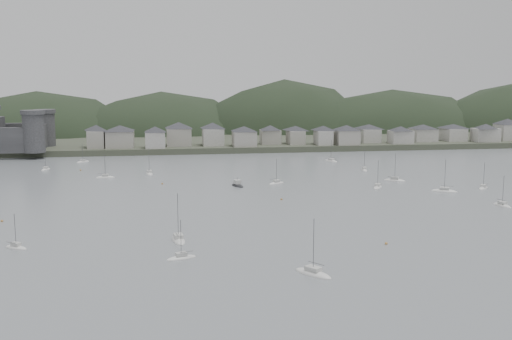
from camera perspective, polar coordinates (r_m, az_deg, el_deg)
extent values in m
plane|color=slate|center=(135.81, 4.96, -7.21)|extent=(900.00, 900.00, 0.00)
cube|color=#383D2D|center=(424.45, -4.63, 3.80)|extent=(900.00, 250.00, 3.00)
ellipsoid|color=black|center=(409.22, -20.03, 1.49)|extent=(138.98, 92.48, 81.13)
ellipsoid|color=black|center=(402.39, -8.96, 1.82)|extent=(132.08, 90.41, 79.74)
ellipsoid|color=black|center=(411.12, 2.69, 1.67)|extent=(133.88, 88.37, 101.41)
ellipsoid|color=black|center=(427.63, 12.77, 2.06)|extent=(165.81, 81.78, 82.55)
cylinder|color=#343437|center=(299.96, -20.53, 3.30)|extent=(10.00, 10.00, 18.00)
cylinder|color=#343437|center=(327.39, -19.56, 3.66)|extent=(10.00, 10.00, 17.00)
cube|color=#343437|center=(313.89, -20.00, 2.99)|extent=(3.50, 30.00, 12.00)
cube|color=#A19E93|center=(311.94, -15.03, 2.87)|extent=(8.34, 12.91, 8.59)
pyramid|color=#27282C|center=(311.45, -15.08, 3.93)|extent=(15.78, 15.78, 3.01)
cube|color=#A19E93|center=(310.29, -12.90, 2.89)|extent=(13.68, 13.35, 8.36)
pyramid|color=#27282C|center=(309.80, -12.93, 3.93)|extent=(20.07, 20.07, 2.93)
cube|color=#A19E97|center=(304.30, -9.63, 2.85)|extent=(9.78, 10.20, 8.08)
pyramid|color=#27282C|center=(303.81, -9.65, 3.88)|extent=(14.83, 14.83, 2.83)
cube|color=#A19E93|center=(313.91, -7.41, 3.17)|extent=(12.59, 13.33, 9.09)
pyramid|color=#27282C|center=(313.40, -7.43, 4.29)|extent=(19.24, 19.24, 3.18)
cube|color=#A19E97|center=(313.36, -4.15, 3.19)|extent=(10.74, 12.17, 8.87)
pyramid|color=#27282C|center=(312.85, -4.16, 4.28)|extent=(17.01, 17.01, 3.10)
cube|color=#A19E93|center=(308.62, -1.14, 3.02)|extent=(11.63, 12.09, 7.69)
pyramid|color=#27282C|center=(308.15, -1.14, 3.98)|extent=(17.61, 17.61, 2.69)
cube|color=#A19E93|center=(319.55, 1.38, 3.19)|extent=(10.37, 9.35, 7.44)
pyramid|color=#27282C|center=(319.11, 1.38, 4.08)|extent=(14.65, 14.65, 2.60)
cube|color=#A19E93|center=(319.88, 3.82, 3.16)|extent=(8.24, 12.20, 7.22)
pyramid|color=#27282C|center=(319.46, 3.83, 4.03)|extent=(15.17, 15.17, 2.53)
cube|color=#A19E97|center=(318.17, 6.47, 3.11)|extent=(8.06, 10.91, 7.46)
pyramid|color=#27282C|center=(317.73, 6.48, 4.02)|extent=(14.08, 14.08, 2.61)
cube|color=#A19E93|center=(320.22, 8.67, 3.12)|extent=(11.73, 11.78, 7.66)
pyramid|color=#27282C|center=(319.78, 8.69, 4.04)|extent=(17.46, 17.46, 2.68)
cube|color=#A19E97|center=(334.57, 10.75, 3.27)|extent=(10.19, 13.02, 7.33)
pyramid|color=#27282C|center=(334.16, 10.77, 4.12)|extent=(17.23, 17.23, 2.57)
cube|color=#A19E97|center=(331.75, 13.69, 3.09)|extent=(11.70, 9.81, 6.88)
pyramid|color=#27282C|center=(331.35, 13.72, 3.89)|extent=(15.97, 15.97, 2.41)
cube|color=#A19E97|center=(346.55, 15.71, 3.25)|extent=(12.83, 12.48, 7.00)
pyramid|color=#27282C|center=(346.17, 15.74, 4.03)|extent=(18.79, 18.79, 2.45)
cube|color=#A19E97|center=(355.02, 18.37, 3.26)|extent=(11.07, 13.50, 6.97)
pyramid|color=#27282C|center=(354.65, 18.40, 4.01)|extent=(18.25, 18.25, 2.44)
cube|color=#A19E97|center=(355.60, 21.13, 3.15)|extent=(13.75, 9.12, 7.34)
pyramid|color=#27282C|center=(355.21, 21.17, 3.95)|extent=(16.97, 16.97, 2.57)
cube|color=#A19E97|center=(369.52, 22.93, 3.37)|extent=(11.37, 11.57, 9.05)
pyramid|color=#27282C|center=(369.09, 22.99, 4.31)|extent=(17.03, 17.03, 3.17)
ellipsoid|color=silver|center=(234.27, -14.24, -0.71)|extent=(7.14, 2.45, 1.42)
cube|color=beige|center=(234.11, -14.25, -0.47)|extent=(2.52, 1.62, 0.70)
cylinder|color=#3F3F42|center=(233.59, -14.28, 0.39)|extent=(0.12, 0.12, 8.85)
cylinder|color=#3F3F42|center=(234.12, -14.56, -0.35)|extent=(3.19, 0.18, 0.10)
ellipsoid|color=silver|center=(126.50, -7.17, -8.41)|extent=(6.85, 4.14, 1.31)
cube|color=beige|center=(126.23, -7.18, -8.00)|extent=(2.63, 2.12, 0.70)
cylinder|color=#3F3F42|center=(125.33, -7.21, -6.56)|extent=(0.12, 0.12, 8.16)
cylinder|color=#3F3F42|center=(125.73, -6.67, -7.80)|extent=(2.80, 1.07, 0.10)
ellipsoid|color=silver|center=(140.26, -7.45, -6.71)|extent=(4.03, 9.09, 1.76)
cube|color=beige|center=(139.95, -7.46, -6.25)|extent=(2.35, 3.32, 0.70)
cylinder|color=#3F3F42|center=(138.88, -7.50, -4.47)|extent=(0.12, 0.12, 10.98)
cylinder|color=#3F3F42|center=(138.30, -7.54, -6.19)|extent=(0.66, 3.93, 0.10)
ellipsoid|color=silver|center=(281.58, -16.26, 0.74)|extent=(6.29, 6.11, 1.33)
cube|color=beige|center=(281.45, -16.27, 0.93)|extent=(2.70, 2.66, 0.70)
cylinder|color=#3F3F42|center=(281.04, -16.29, 1.61)|extent=(0.12, 0.12, 8.31)
cylinder|color=#3F3F42|center=(280.46, -16.11, 1.03)|extent=(2.24, 2.13, 0.10)
ellipsoid|color=silver|center=(249.66, 10.33, -0.02)|extent=(3.66, 7.47, 1.43)
cube|color=beige|center=(249.51, 10.34, 0.21)|extent=(2.04, 2.77, 0.70)
cylinder|color=#3F3F42|center=(249.02, 10.36, 1.03)|extent=(0.12, 0.12, 8.95)
cylinder|color=#3F3F42|center=(250.53, 10.19, 0.37)|extent=(0.74, 3.18, 0.10)
ellipsoid|color=silver|center=(210.43, 11.58, -1.66)|extent=(5.98, 7.63, 1.50)
cube|color=beige|center=(210.24, 11.59, -1.38)|extent=(2.78, 3.10, 0.70)
cylinder|color=#3F3F42|center=(209.63, 11.62, -0.36)|extent=(0.12, 0.12, 9.37)
cylinder|color=#3F3F42|center=(210.96, 11.30, -1.19)|extent=(1.86, 2.92, 0.10)
ellipsoid|color=silver|center=(225.95, 13.15, -1.01)|extent=(8.13, 6.58, 1.61)
cube|color=beige|center=(225.77, 13.16, -0.73)|extent=(3.33, 3.03, 0.70)
cylinder|color=#3F3F42|center=(225.16, 13.20, 0.29)|extent=(0.12, 0.12, 10.06)
cylinder|color=#3F3F42|center=(224.51, 12.96, -0.64)|extent=(3.08, 2.08, 0.10)
ellipsoid|color=silver|center=(208.57, 17.60, -1.98)|extent=(8.79, 6.69, 1.71)
cube|color=beige|center=(208.37, 17.62, -1.67)|extent=(3.54, 3.14, 0.70)
cylinder|color=#3F3F42|center=(207.67, 17.67, -0.49)|extent=(0.12, 0.12, 10.72)
cylinder|color=#3F3F42|center=(209.56, 17.86, -1.47)|extent=(3.38, 2.03, 0.10)
ellipsoid|color=silver|center=(274.97, 7.20, 0.84)|extent=(5.83, 7.99, 1.55)
cube|color=beige|center=(274.83, 7.21, 1.06)|extent=(2.78, 3.19, 0.70)
cylinder|color=#3F3F42|center=(274.35, 7.22, 1.87)|extent=(0.12, 0.12, 9.68)
cylinder|color=#3F3F42|center=(276.11, 7.27, 1.21)|extent=(1.73, 3.12, 0.10)
ellipsoid|color=silver|center=(262.41, -19.51, 0.03)|extent=(3.98, 6.56, 1.25)
cube|color=beige|center=(262.28, -19.52, 0.23)|extent=(2.03, 2.52, 0.70)
cylinder|color=#3F3F42|center=(261.87, -19.55, 0.91)|extent=(0.12, 0.12, 7.81)
cylinder|color=#3F3F42|center=(263.31, -19.56, 0.38)|extent=(1.04, 2.68, 0.10)
ellipsoid|color=silver|center=(143.34, -22.00, -6.95)|extent=(6.10, 5.02, 1.21)
cube|color=beige|center=(143.11, -22.02, -6.60)|extent=(2.51, 2.30, 0.70)
cylinder|color=#3F3F42|center=(142.38, -22.09, -5.42)|extent=(0.12, 0.12, 7.58)
cylinder|color=#3F3F42|center=(142.60, -22.45, -6.44)|extent=(2.31, 1.62, 0.10)
ellipsoid|color=silver|center=(116.37, 5.50, -9.91)|extent=(7.34, 8.59, 1.73)
cube|color=beige|center=(116.01, 5.51, -9.37)|extent=(3.32, 3.56, 0.70)
cylinder|color=#3F3F42|center=(114.73, 5.54, -7.29)|extent=(0.12, 0.12, 10.79)
cylinder|color=#3F3F42|center=(117.22, 5.80, -8.90)|extent=(2.38, 3.19, 0.10)
ellipsoid|color=silver|center=(190.94, 22.54, -3.19)|extent=(3.57, 7.41, 1.42)
cube|color=beige|center=(190.74, 22.55, -2.90)|extent=(2.00, 2.74, 0.70)
cylinder|color=#3F3F42|center=(190.10, 22.62, -1.84)|extent=(0.12, 0.12, 8.89)
cylinder|color=#3F3F42|center=(191.82, 22.43, -2.66)|extent=(0.70, 3.16, 0.10)
ellipsoid|color=silver|center=(219.16, 20.95, -1.65)|extent=(6.59, 6.68, 1.42)
cube|color=beige|center=(218.99, 20.97, -1.39)|extent=(2.85, 2.87, 0.70)
cylinder|color=#3F3F42|center=(218.43, 21.02, -0.47)|extent=(0.12, 0.12, 8.88)
cylinder|color=#3F3F42|center=(218.57, 21.30, -1.28)|extent=(2.30, 2.36, 0.10)
ellipsoid|color=silver|center=(239.68, -10.19, -0.38)|extent=(3.38, 8.33, 1.62)
cube|color=beige|center=(239.51, -10.19, -0.11)|extent=(2.05, 3.00, 0.70)
cylinder|color=#3F3F42|center=(238.93, -10.22, 0.86)|extent=(0.12, 0.12, 10.14)
cylinder|color=#3F3F42|center=(238.00, -10.24, -0.04)|extent=(0.46, 3.64, 0.10)
ellipsoid|color=silver|center=(214.09, 1.97, -1.31)|extent=(7.21, 5.88, 1.43)
cube|color=beige|center=(213.92, 1.98, -1.05)|extent=(2.95, 2.70, 0.70)
cylinder|color=#3F3F42|center=(213.35, 1.98, -0.09)|extent=(0.12, 0.12, 8.93)
cylinder|color=#3F3F42|center=(214.33, 1.66, -0.88)|extent=(2.73, 1.87, 0.10)
ellipsoid|color=black|center=(209.32, -1.79, -1.54)|extent=(4.89, 8.01, 1.66)
cube|color=beige|center=(209.07, -1.79, -1.14)|extent=(2.70, 2.80, 1.40)
cylinder|color=#3F3F42|center=(208.92, -1.79, -0.90)|extent=(0.10, 0.10, 1.20)
sphere|color=#B17E3B|center=(215.76, -8.97, -1.31)|extent=(0.70, 0.70, 0.70)
sphere|color=#B17E3B|center=(185.70, 2.46, -2.82)|extent=(0.70, 0.70, 0.70)
sphere|color=#B17E3B|center=(255.79, -16.47, -0.01)|extent=(0.70, 0.70, 0.70)
sphere|color=#B17E3B|center=(139.33, 12.38, -6.90)|extent=(0.70, 0.70, 0.70)
sphere|color=#B17E3B|center=(171.05, -23.18, -4.52)|extent=(0.70, 0.70, 0.70)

